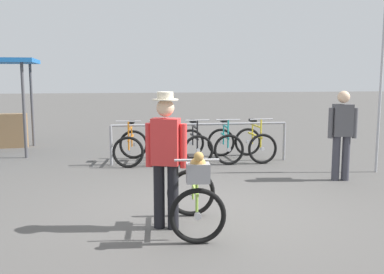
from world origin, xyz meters
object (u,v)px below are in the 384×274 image
(pedestrian_with_backpack, at_px, (342,130))
(racked_bike_black, at_px, (194,145))
(racked_bike_yellow, at_px, (255,143))
(featured_bicycle, at_px, (195,194))
(person_with_featured_bike, at_px, (166,155))
(racked_bike_blue, at_px, (163,146))
(racked_bike_teal, at_px, (225,144))
(racked_bike_orange, at_px, (131,146))

(pedestrian_with_backpack, bearing_deg, racked_bike_black, 137.93)
(racked_bike_yellow, relative_size, featured_bicycle, 0.93)
(featured_bicycle, xyz_separation_m, person_with_featured_bike, (-0.34, 0.20, 0.46))
(featured_bicycle, bearing_deg, pedestrian_with_backpack, 37.14)
(featured_bicycle, distance_m, pedestrian_with_backpack, 3.86)
(racked_bike_blue, xyz_separation_m, featured_bicycle, (0.03, -4.47, 0.12))
(racked_bike_blue, bearing_deg, pedestrian_with_backpack, -34.88)
(racked_bike_black, bearing_deg, racked_bike_teal, 0.23)
(racked_bike_orange, distance_m, racked_bike_yellow, 2.80)
(featured_bicycle, xyz_separation_m, pedestrian_with_backpack, (3.06, 2.32, 0.45))
(person_with_featured_bike, bearing_deg, racked_bike_black, 76.73)
(racked_bike_teal, bearing_deg, racked_bike_orange, -179.77)
(pedestrian_with_backpack, bearing_deg, racked_bike_yellow, 114.56)
(racked_bike_orange, xyz_separation_m, racked_bike_yellow, (2.80, 0.01, 0.00))
(racked_bike_orange, bearing_deg, racked_bike_yellow, 0.23)
(racked_bike_teal, height_order, person_with_featured_bike, person_with_featured_bike)
(racked_bike_orange, distance_m, racked_bike_teal, 2.10)
(racked_bike_blue, distance_m, racked_bike_black, 0.70)
(racked_bike_orange, relative_size, person_with_featured_bike, 0.68)
(racked_bike_black, xyz_separation_m, featured_bicycle, (-0.67, -4.47, 0.12))
(racked_bike_teal, height_order, racked_bike_yellow, same)
(racked_bike_orange, relative_size, racked_bike_teal, 1.03)
(featured_bicycle, relative_size, pedestrian_with_backpack, 0.75)
(racked_bike_black, xyz_separation_m, person_with_featured_bike, (-1.01, -4.27, 0.58))
(racked_bike_blue, height_order, racked_bike_black, same)
(racked_bike_orange, bearing_deg, featured_bicycle, -80.72)
(racked_bike_blue, xyz_separation_m, racked_bike_black, (0.70, 0.00, -0.00))
(racked_bike_teal, height_order, pedestrian_with_backpack, pedestrian_with_backpack)
(racked_bike_blue, bearing_deg, racked_bike_black, 0.23)
(racked_bike_blue, relative_size, person_with_featured_bike, 0.68)
(racked_bike_black, distance_m, featured_bicycle, 4.52)
(racked_bike_black, height_order, racked_bike_teal, same)
(racked_bike_orange, distance_m, pedestrian_with_backpack, 4.39)
(person_with_featured_bike, distance_m, pedestrian_with_backpack, 4.00)
(featured_bicycle, distance_m, person_with_featured_bike, 0.61)
(racked_bike_yellow, xyz_separation_m, person_with_featured_bike, (-2.41, -4.28, 0.58))
(racked_bike_yellow, bearing_deg, racked_bike_teal, -179.77)
(racked_bike_teal, relative_size, racked_bike_yellow, 1.00)
(racked_bike_teal, xyz_separation_m, racked_bike_yellow, (0.70, 0.00, 0.00))
(racked_bike_yellow, distance_m, pedestrian_with_backpack, 2.44)
(racked_bike_black, bearing_deg, racked_bike_blue, -179.77)
(racked_bike_yellow, height_order, person_with_featured_bike, person_with_featured_bike)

